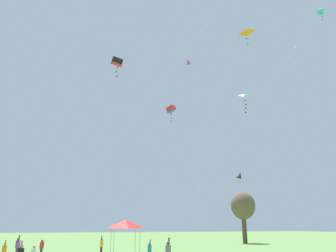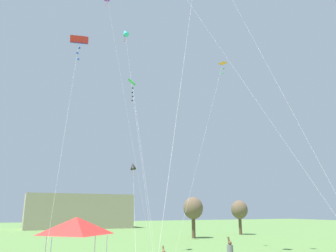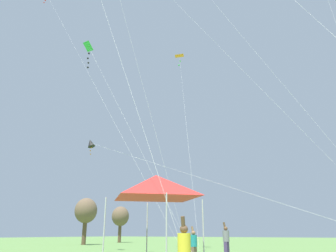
% 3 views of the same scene
% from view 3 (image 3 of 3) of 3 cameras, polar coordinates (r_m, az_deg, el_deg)
% --- Properties ---
extents(tree_far_right, '(2.87, 2.87, 5.79)m').
position_cam_3_polar(tree_far_right, '(45.15, -14.11, -14.19)').
color(tree_far_right, brown).
rests_on(tree_far_right, ground).
extents(tree_far_left, '(2.72, 2.72, 5.50)m').
position_cam_3_polar(tree_far_left, '(54.73, -8.30, -15.36)').
color(tree_far_left, brown).
rests_on(tree_far_left, ground).
extents(festival_tent, '(2.96, 2.96, 3.55)m').
position_cam_3_polar(festival_tent, '(12.93, -2.13, -10.53)').
color(festival_tent, '#B7B7BC').
rests_on(festival_tent, ground).
extents(person_yellow_shirt, '(0.38, 0.38, 1.87)m').
position_cam_3_polar(person_yellow_shirt, '(10.04, 2.85, -20.90)').
color(person_yellow_shirt, '#282833').
rests_on(person_yellow_shirt, ground).
extents(person_teal_shirt, '(0.36, 0.36, 1.74)m').
position_cam_3_polar(person_teal_shirt, '(18.41, 4.49, -19.81)').
color(person_teal_shirt, brown).
rests_on(person_teal_shirt, ground).
extents(person_grey_shirt, '(0.43, 0.43, 2.10)m').
position_cam_3_polar(person_grey_shirt, '(23.22, 10.09, -18.83)').
color(person_grey_shirt, '#473860').
rests_on(person_grey_shirt, ground).
extents(kite_green_delta_0, '(2.12, 11.31, 17.05)m').
position_cam_3_polar(kite_green_delta_0, '(29.59, -13.54, 13.03)').
color(kite_green_delta_0, silver).
rests_on(kite_green_delta_0, ground).
extents(kite_orange_delta_4, '(9.57, 6.89, 18.85)m').
position_cam_3_polar(kite_orange_delta_4, '(33.98, 2.00, 12.08)').
color(kite_orange_delta_4, silver).
rests_on(kite_orange_delta_4, ground).
extents(kite_black_diamond_9, '(7.13, 21.56, 8.27)m').
position_cam_3_polar(kite_black_diamond_9, '(25.29, -13.22, -2.95)').
color(kite_black_diamond_9, silver).
rests_on(kite_black_diamond_9, ground).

